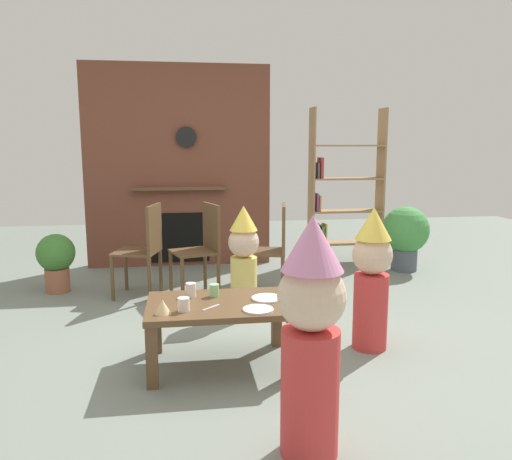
% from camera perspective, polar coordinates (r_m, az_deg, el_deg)
% --- Properties ---
extents(ground_plane, '(12.00, 12.00, 0.00)m').
position_cam_1_polar(ground_plane, '(3.95, -1.35, -12.19)').
color(ground_plane, gray).
extents(brick_fireplace_feature, '(2.20, 0.28, 2.40)m').
position_cam_1_polar(brick_fireplace_feature, '(6.25, -8.66, 6.95)').
color(brick_fireplace_feature, brown).
rests_on(brick_fireplace_feature, ground_plane).
extents(bookshelf, '(0.90, 0.28, 1.90)m').
position_cam_1_polar(bookshelf, '(6.37, 9.51, 3.99)').
color(bookshelf, '#9E7A51').
rests_on(bookshelf, ground_plane).
extents(coffee_table, '(0.96, 0.64, 0.43)m').
position_cam_1_polar(coffee_table, '(3.43, -4.06, -9.22)').
color(coffee_table, brown).
rests_on(coffee_table, ground_plane).
extents(paper_cup_near_left, '(0.07, 0.07, 0.09)m').
position_cam_1_polar(paper_cup_near_left, '(3.25, -8.10, -8.24)').
color(paper_cup_near_left, silver).
rests_on(paper_cup_near_left, coffee_table).
extents(paper_cup_near_right, '(0.07, 0.07, 0.10)m').
position_cam_1_polar(paper_cup_near_right, '(3.53, -7.30, -6.66)').
color(paper_cup_near_right, silver).
rests_on(paper_cup_near_right, coffee_table).
extents(paper_cup_center, '(0.06, 0.06, 0.09)m').
position_cam_1_polar(paper_cup_center, '(3.53, -4.68, -6.74)').
color(paper_cup_center, '#8CD18C').
rests_on(paper_cup_center, coffee_table).
extents(paper_plate_front, '(0.19, 0.19, 0.01)m').
position_cam_1_polar(paper_plate_front, '(3.24, 0.23, -8.88)').
color(paper_plate_front, white).
rests_on(paper_plate_front, coffee_table).
extents(paper_plate_rear, '(0.21, 0.21, 0.01)m').
position_cam_1_polar(paper_plate_rear, '(3.46, 1.24, -7.64)').
color(paper_plate_rear, white).
rests_on(paper_plate_rear, coffee_table).
extents(birthday_cake_slice, '(0.10, 0.10, 0.09)m').
position_cam_1_polar(birthday_cake_slice, '(3.22, -10.40, -8.43)').
color(birthday_cake_slice, '#EAC68C').
rests_on(birthday_cake_slice, coffee_table).
extents(table_fork, '(0.12, 0.11, 0.01)m').
position_cam_1_polar(table_fork, '(3.30, -5.06, -8.64)').
color(table_fork, silver).
rests_on(table_fork, coffee_table).
extents(child_with_cone_hat, '(0.32, 0.32, 1.15)m').
position_cam_1_polar(child_with_cone_hat, '(2.41, 6.17, -11.22)').
color(child_with_cone_hat, '#D13838').
rests_on(child_with_cone_hat, ground_plane).
extents(child_in_pink, '(0.29, 0.29, 1.03)m').
position_cam_1_polar(child_in_pink, '(3.73, 12.81, -4.94)').
color(child_in_pink, '#D13838').
rests_on(child_in_pink, ground_plane).
extents(child_by_the_chairs, '(0.26, 0.26, 0.96)m').
position_cam_1_polar(child_by_the_chairs, '(4.37, -1.39, -3.14)').
color(child_by_the_chairs, '#E0CC66').
rests_on(child_by_the_chairs, ground_plane).
extents(dining_chair_left, '(0.49, 0.49, 0.90)m').
position_cam_1_polar(dining_chair_left, '(5.02, -12.27, -1.62)').
color(dining_chair_left, brown).
rests_on(dining_chair_left, ground_plane).
extents(dining_chair_middle, '(0.51, 0.51, 0.90)m').
position_cam_1_polar(dining_chair_middle, '(4.97, -5.98, -1.56)').
color(dining_chair_middle, brown).
rests_on(dining_chair_middle, ground_plane).
extents(dining_chair_right, '(0.47, 0.47, 0.90)m').
position_cam_1_polar(dining_chair_right, '(4.91, 2.00, -1.64)').
color(dining_chair_right, brown).
rests_on(dining_chair_right, ground_plane).
extents(potted_plant_tall, '(0.54, 0.54, 0.75)m').
position_cam_1_polar(potted_plant_tall, '(6.19, 16.35, -0.37)').
color(potted_plant_tall, '#4C5660').
rests_on(potted_plant_tall, ground_plane).
extents(potted_plant_short, '(0.38, 0.38, 0.59)m').
position_cam_1_polar(potted_plant_short, '(5.46, -21.45, -2.97)').
color(potted_plant_short, '#9E5B42').
rests_on(potted_plant_short, ground_plane).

